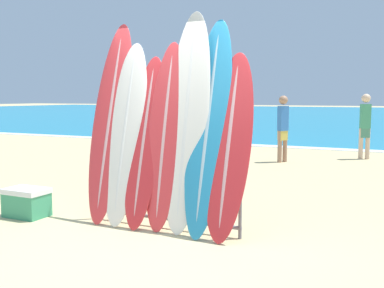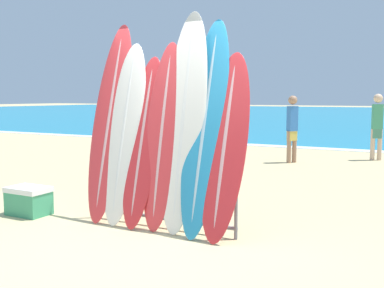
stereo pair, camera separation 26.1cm
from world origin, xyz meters
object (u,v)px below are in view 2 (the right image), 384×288
at_px(surfboard_slot_3, 163,135).
at_px(surfboard_slot_6, 225,145).
at_px(cooler_box, 29,201).
at_px(surfboard_slot_4, 184,121).
at_px(surfboard_slot_1, 125,133).
at_px(surfboard_slot_0, 110,121).
at_px(surfboard_slot_5, 205,126).
at_px(person_near_water, 377,124).
at_px(person_mid_beach, 292,126).
at_px(surfboard_rack, 161,187).
at_px(surfboard_slot_2, 143,141).

relative_size(surfboard_slot_3, surfboard_slot_6, 1.07).
bearing_deg(cooler_box, surfboard_slot_4, 9.70).
distance_m(surfboard_slot_1, surfboard_slot_3, 0.57).
xyz_separation_m(surfboard_slot_0, surfboard_slot_6, (1.65, -0.05, -0.22)).
bearing_deg(surfboard_slot_6, surfboard_slot_5, 168.92).
bearing_deg(person_near_water, cooler_box, -137.27).
height_order(surfboard_slot_0, surfboard_slot_5, surfboard_slot_0).
relative_size(surfboard_slot_5, cooler_box, 4.47).
xyz_separation_m(surfboard_slot_1, person_mid_beach, (0.48, 6.12, -0.26)).
relative_size(surfboard_slot_1, person_mid_beach, 1.41).
xyz_separation_m(surfboard_slot_5, cooler_box, (-2.48, -0.39, -1.07)).
bearing_deg(person_near_water, person_mid_beach, -163.76).
distance_m(surfboard_slot_0, surfboard_slot_6, 1.67).
xyz_separation_m(surfboard_slot_0, person_near_water, (2.51, 7.51, -0.37)).
bearing_deg(surfboard_rack, surfboard_slot_4, 10.71).
bearing_deg(surfboard_slot_2, surfboard_slot_0, 173.79).
bearing_deg(surfboard_slot_1, person_near_water, 73.42).
bearing_deg(surfboard_slot_2, surfboard_slot_6, 0.47).
distance_m(surfboard_slot_6, cooler_box, 2.91).
xyz_separation_m(person_mid_beach, cooler_box, (-1.84, -6.47, -0.70)).
xyz_separation_m(surfboard_slot_2, surfboard_slot_3, (0.28, 0.01, 0.08)).
bearing_deg(person_near_water, surfboard_slot_3, -125.18).
distance_m(surfboard_slot_6, person_near_water, 7.61).
bearing_deg(surfboard_slot_5, surfboard_slot_3, -173.99).
distance_m(surfboard_slot_0, surfboard_slot_1, 0.30).
distance_m(person_near_water, cooler_box, 8.71).
xyz_separation_m(surfboard_slot_6, person_mid_beach, (-0.91, 6.13, -0.17)).
height_order(surfboard_slot_6, cooler_box, surfboard_slot_6).
relative_size(surfboard_slot_5, surfboard_slot_6, 1.19).
height_order(surfboard_slot_0, cooler_box, surfboard_slot_0).
distance_m(surfboard_slot_5, person_near_water, 7.60).
distance_m(surfboard_slot_0, person_near_water, 7.93).
relative_size(surfboard_rack, person_near_water, 1.19).
xyz_separation_m(surfboard_slot_1, surfboard_slot_6, (1.39, -0.01, -0.09)).
xyz_separation_m(surfboard_rack, person_near_water, (1.70, 7.57, 0.41)).
relative_size(person_near_water, cooler_box, 2.95).
bearing_deg(surfboard_slot_5, surfboard_slot_6, -11.08).
bearing_deg(person_mid_beach, surfboard_slot_1, -149.97).
xyz_separation_m(surfboard_rack, surfboard_slot_1, (-0.55, 0.02, 0.64)).
xyz_separation_m(surfboard_slot_1, surfboard_slot_5, (1.11, 0.05, 0.12)).
height_order(surfboard_rack, surfboard_slot_2, surfboard_slot_2).
xyz_separation_m(surfboard_slot_2, cooler_box, (-1.65, -0.33, -0.86)).
bearing_deg(surfboard_slot_1, cooler_box, -165.88).
bearing_deg(surfboard_slot_6, surfboard_rack, -179.04).
bearing_deg(person_near_water, surfboard_slot_0, -131.15).
bearing_deg(surfboard_rack, cooler_box, -170.46).
height_order(surfboard_slot_1, person_mid_beach, surfboard_slot_1).
distance_m(surfboard_rack, surfboard_slot_5, 0.95).
distance_m(surfboard_slot_0, surfboard_slot_2, 0.60).
relative_size(surfboard_rack, surfboard_slot_6, 0.94).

